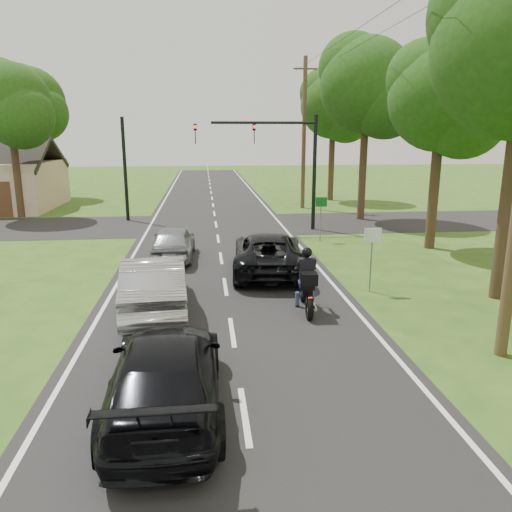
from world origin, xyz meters
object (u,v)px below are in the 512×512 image
Objects in this scene: traffic_signal at (280,152)px; sign_green at (321,208)px; silver_suv at (173,242)px; sign_white at (372,244)px; dark_suv at (268,253)px; motorcycle_rider at (307,286)px; dark_car_behind at (166,374)px; utility_pole_far at (304,133)px; silver_sedan at (154,284)px.

traffic_signal reaches higher than sign_green.
sign_green reaches higher than silver_suv.
traffic_signal is 3.00× the size of sign_white.
dark_suv is 0.85× the size of traffic_signal.
silver_suv is 0.64× the size of traffic_signal.
dark_suv is at bearing 101.85° from motorcycle_rider.
sign_white reaches higher than dark_car_behind.
utility_pole_far is (3.95, 20.60, 4.33)m from motorcycle_rider.
silver_suv is 7.48m from sign_green.
utility_pole_far is (8.14, 13.91, 4.38)m from silver_suv.
motorcycle_rider reaches higher than dark_car_behind.
traffic_signal is at bearing -109.68° from utility_pole_far.
dark_suv is 6.29m from sign_green.
sign_white reaches higher than dark_suv.
silver_sedan is at bearing -83.22° from dark_car_behind.
traffic_signal is (5.28, 5.91, 3.43)m from silver_suv.
silver_sedan is (-4.39, 0.46, 0.07)m from motorcycle_rider.
silver_sedan is 6.24m from silver_suv.
dark_car_behind is at bearing -132.78° from sign_white.
silver_sedan is at bearing -127.62° from sign_green.
silver_suv is at bearing -157.09° from sign_green.
dark_car_behind is 18.58m from traffic_signal.
dark_suv is at bearing -109.08° from dark_car_behind.
dark_suv is 1.10× the size of silver_sedan.
silver_sedan is 22.21m from utility_pole_far.
sign_white is at bearing 144.10° from dark_suv.
traffic_signal is at bearing -95.75° from dark_suv.
motorcycle_rider is 1.05× the size of sign_white.
utility_pole_far is (8.33, 20.15, 4.26)m from silver_sedan.
utility_pole_far reaches higher than motorcycle_rider.
silver_sedan is 11.55m from sign_green.
dark_suv is 4.37m from silver_suv.
sign_green is at bearing 78.74° from motorcycle_rider.
sign_white and sign_green have the same top height.
sign_white is (3.02, -2.66, 0.83)m from dark_suv.
dark_suv is at bearing -101.21° from traffic_signal.
utility_pole_far is at bearing -116.74° from silver_sedan.
motorcycle_rider is 0.54× the size of silver_suv.
dark_suv reaches higher than silver_suv.
utility_pole_far reaches higher than dark_car_behind.
sign_green is (6.32, 14.62, 0.85)m from dark_car_behind.
dark_car_behind is at bearing -113.39° from sign_green.
dark_car_behind is 0.79× the size of traffic_signal.
traffic_signal reaches higher than silver_suv.
dark_suv is 0.54× the size of utility_pole_far.
dark_car_behind is at bearing -121.95° from motorcycle_rider.
silver_sedan is 6.97m from sign_white.
dark_suv is 2.55× the size of sign_white.
utility_pole_far is at bearing -107.14° from dark_car_behind.
traffic_signal is at bearing 117.38° from sign_green.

